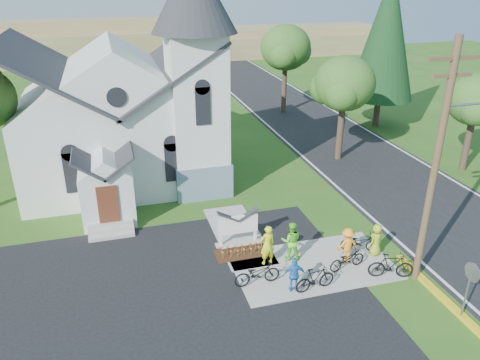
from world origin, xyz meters
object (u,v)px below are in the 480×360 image
object	(u,v)px
utility_pole	(438,160)
bike_2	(347,259)
stop_sign	(470,280)
bike_0	(257,273)
cyclist_4	(376,240)
cyclist_2	(294,275)
bike_4	(360,242)
bike_1	(315,279)
church_sign	(238,225)
bike_3	(391,266)
cyclist_0	(267,245)
cyclist_3	(347,245)
cyclist_1	(291,241)

from	to	relation	value
utility_pole	bike_2	world-z (taller)	utility_pole
bike_2	stop_sign	bearing A→B (deg)	-157.02
bike_0	cyclist_4	size ratio (longest dim) A/B	1.28
cyclist_2	bike_4	xyz separation A→B (m)	(4.03, 1.92, -0.32)
cyclist_2	cyclist_4	bearing A→B (deg)	-151.18
bike_1	bike_4	world-z (taller)	bike_1
utility_pole	church_sign	bearing A→B (deg)	144.40
bike_1	bike_3	bearing A→B (deg)	-98.01
cyclist_2	bike_3	world-z (taller)	cyclist_2
bike_0	bike_3	xyz separation A→B (m)	(5.56, -1.10, 0.06)
cyclist_0	bike_3	bearing A→B (deg)	143.23
stop_sign	cyclist_3	bearing A→B (deg)	116.75
cyclist_1	cyclist_2	world-z (taller)	cyclist_1
bike_0	cyclist_2	distance (m)	1.56
cyclist_2	utility_pole	bearing A→B (deg)	-174.92
cyclist_3	bike_4	world-z (taller)	cyclist_3
cyclist_1	bike_2	bearing A→B (deg)	162.31
cyclist_4	bike_4	size ratio (longest dim) A/B	0.88
cyclist_4	cyclist_1	bearing A→B (deg)	-35.37
utility_pole	bike_4	bearing A→B (deg)	118.53
bike_4	bike_0	bearing A→B (deg)	123.31
church_sign	bike_2	distance (m)	5.21
cyclist_0	church_sign	bearing A→B (deg)	-78.27
stop_sign	bike_3	world-z (taller)	stop_sign
utility_pole	cyclist_2	xyz separation A→B (m)	(-5.38, 0.57, -4.58)
cyclist_0	bike_4	size ratio (longest dim) A/B	1.08
church_sign	bike_1	size ratio (longest dim) A/B	1.23
cyclist_2	cyclist_3	bearing A→B (deg)	-144.37
cyclist_3	cyclist_4	world-z (taller)	cyclist_3
stop_sign	bike_2	xyz separation A→B (m)	(-2.65, 4.08, -1.26)
stop_sign	cyclist_3	size ratio (longest dim) A/B	1.54
bike_0	cyclist_2	xyz separation A→B (m)	(1.30, -0.83, 0.26)
cyclist_1	bike_4	world-z (taller)	cyclist_1
bike_1	cyclist_3	distance (m)	2.77
utility_pole	cyclist_2	bearing A→B (deg)	174.00
church_sign	bike_0	xyz separation A→B (m)	(-0.11, -3.30, -0.46)
church_sign	cyclist_3	xyz separation A→B (m)	(4.28, -2.72, -0.17)
stop_sign	bike_0	size ratio (longest dim) A/B	1.26
cyclist_1	bike_3	world-z (taller)	cyclist_1
church_sign	cyclist_4	size ratio (longest dim) A/B	1.43
utility_pole	bike_3	size ratio (longest dim) A/B	5.23
cyclist_0	cyclist_2	distance (m)	2.19
utility_pole	bike_0	size ratio (longest dim) A/B	5.08
church_sign	cyclist_2	world-z (taller)	church_sign
utility_pole	cyclist_2	size ratio (longest dim) A/B	6.45
bike_0	bike_3	bearing A→B (deg)	-102.77
bike_2	cyclist_1	bearing A→B (deg)	45.79
cyclist_0	bike_4	xyz separation A→B (m)	(4.44, -0.22, -0.49)
utility_pole	cyclist_4	xyz separation A→B (m)	(-0.81, 2.03, -4.58)
cyclist_4	bike_4	distance (m)	0.78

